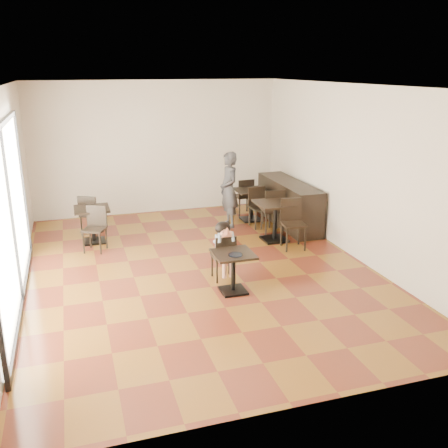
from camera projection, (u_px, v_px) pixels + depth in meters
name	position (u px, v px, depth m)	size (l,w,h in m)	color
floor	(199.00, 269.00, 8.98)	(6.00, 8.00, 0.01)	brown
ceiling	(196.00, 85.00, 8.01)	(6.00, 8.00, 0.01)	silver
wall_back	(157.00, 148.00, 12.14)	(6.00, 0.01, 3.20)	beige
wall_front	(300.00, 269.00, 4.85)	(6.00, 0.01, 3.20)	beige
wall_left	(8.00, 195.00, 7.65)	(0.01, 8.00, 3.20)	beige
wall_right	(353.00, 172.00, 9.35)	(0.01, 8.00, 3.20)	beige
storefront_window	(9.00, 217.00, 7.26)	(0.04, 4.50, 2.60)	white
child_table	(233.00, 272.00, 8.00)	(0.63, 0.63, 0.67)	black
child_chair	(223.00, 257.00, 8.48)	(0.36, 0.36, 0.81)	black
child	(223.00, 251.00, 8.44)	(0.36, 0.51, 1.01)	gray
plate	(235.00, 255.00, 7.80)	(0.23, 0.23, 0.01)	black
pizza_slice	(227.00, 234.00, 8.16)	(0.24, 0.18, 0.05)	#EABC89
adult_patron	(229.00, 190.00, 11.16)	(0.62, 0.41, 1.71)	#38383D
cafe_table_mid	(275.00, 222.00, 10.37)	(0.78, 0.78, 0.82)	black
cafe_table_left	(93.00, 225.00, 10.28)	(0.70, 0.70, 0.74)	black
cafe_table_back	(251.00, 205.00, 11.77)	(0.70, 0.70, 0.74)	black
chair_mid_a	(272.00, 210.00, 10.89)	(0.44, 0.44, 0.99)	black
chair_mid_b	(294.00, 225.00, 9.89)	(0.44, 0.44, 0.99)	black
chair_left_a	(91.00, 214.00, 10.75)	(0.40, 0.40, 0.89)	black
chair_left_b	(94.00, 230.00, 9.75)	(0.40, 0.40, 0.89)	black
chair_back_a	(243.00, 196.00, 12.24)	(0.40, 0.40, 0.90)	black
chair_back_b	(260.00, 208.00, 11.24)	(0.40, 0.40, 0.90)	black
service_counter	(289.00, 203.00, 11.40)	(0.60, 2.40, 1.00)	black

